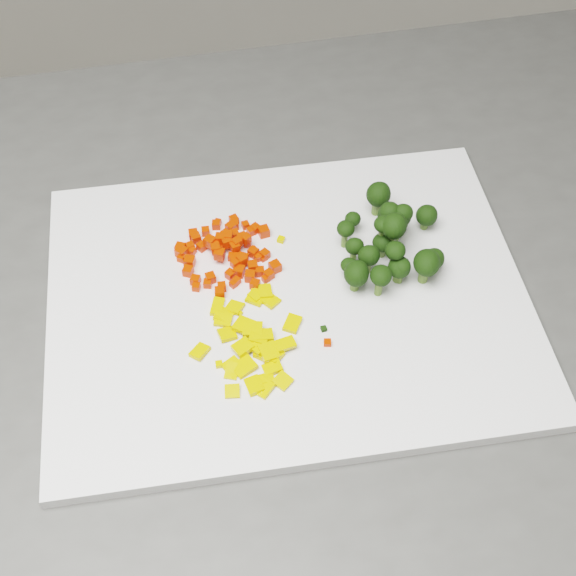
{
  "coord_description": "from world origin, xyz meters",
  "views": [
    {
      "loc": [
        -0.09,
        0.12,
        1.5
      ],
      "look_at": [
        -0.1,
        0.58,
        0.92
      ],
      "focal_mm": 50.0,
      "sensor_mm": 36.0,
      "label": 1
    }
  ],
  "objects_px": {
    "carrot_pile": "(228,248)",
    "pepper_pile": "(258,337)",
    "cutting_board": "(288,299)",
    "broccoli_pile": "(391,235)",
    "counter_block": "(265,484)"
  },
  "relations": [
    {
      "from": "carrot_pile",
      "to": "pepper_pile",
      "type": "bearing_deg",
      "value": -71.42
    },
    {
      "from": "cutting_board",
      "to": "pepper_pile",
      "type": "distance_m",
      "value": 0.06
    },
    {
      "from": "cutting_board",
      "to": "broccoli_pile",
      "type": "bearing_deg",
      "value": 28.88
    },
    {
      "from": "cutting_board",
      "to": "broccoli_pile",
      "type": "xyz_separation_m",
      "value": [
        0.1,
        0.05,
        0.03
      ]
    },
    {
      "from": "cutting_board",
      "to": "broccoli_pile",
      "type": "relative_size",
      "value": 3.75
    },
    {
      "from": "cutting_board",
      "to": "carrot_pile",
      "type": "height_order",
      "value": "carrot_pile"
    },
    {
      "from": "counter_block",
      "to": "carrot_pile",
      "type": "height_order",
      "value": "carrot_pile"
    },
    {
      "from": "carrot_pile",
      "to": "pepper_pile",
      "type": "distance_m",
      "value": 0.1
    },
    {
      "from": "cutting_board",
      "to": "pepper_pile",
      "type": "relative_size",
      "value": 3.88
    },
    {
      "from": "cutting_board",
      "to": "broccoli_pile",
      "type": "height_order",
      "value": "broccoli_pile"
    },
    {
      "from": "counter_block",
      "to": "carrot_pile",
      "type": "bearing_deg",
      "value": 142.8
    },
    {
      "from": "carrot_pile",
      "to": "broccoli_pile",
      "type": "relative_size",
      "value": 0.83
    },
    {
      "from": "cutting_board",
      "to": "counter_block",
      "type": "bearing_deg",
      "value": 142.66
    },
    {
      "from": "cutting_board",
      "to": "carrot_pile",
      "type": "relative_size",
      "value": 4.5
    },
    {
      "from": "cutting_board",
      "to": "carrot_pile",
      "type": "bearing_deg",
      "value": 142.72
    }
  ]
}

